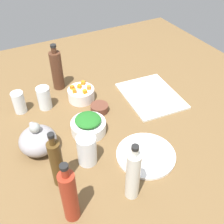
{
  "coord_description": "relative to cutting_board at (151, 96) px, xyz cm",
  "views": [
    {
      "loc": [
        -80.87,
        42.04,
        85.13
      ],
      "look_at": [
        0.0,
        0.0,
        8.0
      ],
      "focal_mm": 42.46,
      "sensor_mm": 36.0,
      "label": 1
    }
  ],
  "objects": [
    {
      "name": "tabletop",
      "position": [
        -7.09,
        26.31,
        -2.0
      ],
      "size": [
        190.0,
        190.0,
        3.0
      ],
      "primitive_type": "cube",
      "color": "brown",
      "rests_on": "ground"
    },
    {
      "name": "cutting_board",
      "position": [
        0.0,
        0.0,
        0.0
      ],
      "size": [
        34.62,
        28.46,
        1.0
      ],
      "primitive_type": "cube",
      "rotation": [
        0.0,
        0.0,
        -0.08
      ],
      "color": "silver",
      "rests_on": "tabletop"
    },
    {
      "name": "plate_tofu",
      "position": [
        -32.3,
        24.13,
        0.1
      ],
      "size": [
        23.71,
        23.71,
        1.2
      ],
      "primitive_type": "cylinder",
      "color": "white",
      "rests_on": "tabletop"
    },
    {
      "name": "bowl_greens",
      "position": [
        -8.85,
        38.78,
        2.18
      ],
      "size": [
        15.23,
        15.23,
        5.35
      ],
      "primitive_type": "cylinder",
      "color": "white",
      "rests_on": "tabletop"
    },
    {
      "name": "bowl_carrots",
      "position": [
        14.37,
        32.62,
        2.57
      ],
      "size": [
        13.22,
        13.22,
        6.15
      ],
      "primitive_type": "cylinder",
      "color": "white",
      "rests_on": "tabletop"
    },
    {
      "name": "bowl_small_side",
      "position": [
        1.63,
        28.55,
        1.29
      ],
      "size": [
        8.51,
        8.51,
        3.59
      ],
      "primitive_type": "cylinder",
      "color": "brown",
      "rests_on": "tabletop"
    },
    {
      "name": "teapot",
      "position": [
        -9.34,
        60.83,
        5.0
      ],
      "size": [
        16.86,
        15.0,
        14.39
      ],
      "color": "gray",
      "rests_on": "tabletop"
    },
    {
      "name": "bottle_0",
      "position": [
        -44.53,
        38.08,
        10.28
      ],
      "size": [
        4.81,
        4.81,
        24.6
      ],
      "color": "silver",
      "rests_on": "tabletop"
    },
    {
      "name": "bottle_1",
      "position": [
        -42.52,
        59.24,
        10.71
      ],
      "size": [
        5.04,
        5.04,
        25.85
      ],
      "color": "maroon",
      "rests_on": "tabletop"
    },
    {
      "name": "bottle_2",
      "position": [
        29.72,
        39.18,
        10.3
      ],
      "size": [
        5.93,
        5.93,
        24.81
      ],
      "color": "#4D2C1C",
      "rests_on": "tabletop"
    },
    {
      "name": "bottle_3",
      "position": [
        -28.2,
        58.54,
        10.11
      ],
      "size": [
        4.46,
        4.46,
        24.58
      ],
      "color": "#4C3415",
      "rests_on": "tabletop"
    },
    {
      "name": "drinking_glass_0",
      "position": [
        18.91,
        62.05,
        4.88
      ],
      "size": [
        5.78,
        5.78,
        10.76
      ],
      "primitive_type": "cylinder",
      "color": "white",
      "rests_on": "tabletop"
    },
    {
      "name": "drinking_glass_1",
      "position": [
        -23.89,
        45.79,
        5.88
      ],
      "size": [
        7.49,
        7.49,
        12.76
      ],
      "primitive_type": "cylinder",
      "color": "white",
      "rests_on": "tabletop"
    },
    {
      "name": "drinking_glass_2",
      "position": [
        16.4,
        50.65,
        5.19
      ],
      "size": [
        6.39,
        6.39,
        11.37
      ],
      "primitive_type": "cylinder",
      "color": "white",
      "rests_on": "tabletop"
    },
    {
      "name": "carrot_cube_0",
      "position": [
        16.58,
        36.22,
        6.55
      ],
      "size": [
        2.42,
        2.42,
        1.8
      ],
      "primitive_type": "cube",
      "rotation": [
        0.0,
        0.0,
        0.47
      ],
      "color": "orange",
      "rests_on": "bowl_carrots"
    },
    {
      "name": "carrot_cube_1",
      "position": [
        15.81,
        32.68,
        6.55
      ],
      "size": [
        2.54,
        2.54,
        1.8
      ],
      "primitive_type": "cube",
      "rotation": [
        0.0,
        0.0,
        2.44
      ],
      "color": "orange",
      "rests_on": "bowl_carrots"
    },
    {
      "name": "carrot_cube_2",
      "position": [
        17.79,
        29.79,
        6.55
      ],
      "size": [
        2.54,
        2.54,
        1.8
      ],
      "primitive_type": "cube",
      "rotation": [
        0.0,
        0.0,
        2.28
      ],
      "color": "orange",
      "rests_on": "bowl_carrots"
    },
    {
      "name": "carrot_cube_3",
      "position": [
        13.32,
        36.35,
        6.55
      ],
      "size": [
        2.19,
        2.19,
        1.8
      ],
      "primitive_type": "cube",
      "rotation": [
        0.0,
        0.0,
        1.32
      ],
      "color": "orange",
      "rests_on": "bowl_carrots"
    },
    {
      "name": "carrot_cube_4",
      "position": [
        10.45,
        32.03,
        6.55
      ],
      "size": [
        1.92,
        1.92,
        1.8
      ],
      "primitive_type": "cube",
      "rotation": [
        0.0,
        0.0,
        0.07
      ],
      "color": "orange",
      "rests_on": "bowl_carrots"
    },
    {
      "name": "carrot_cube_5",
      "position": [
        12.67,
        28.9,
        6.55
      ],
      "size": [
        2.46,
        2.46,
        1.8
      ],
      "primitive_type": "cube",
      "rotation": [
        0.0,
        0.0,
        2.61
      ],
      "color": "orange",
      "rests_on": "bowl_carrots"
    },
    {
      "name": "chopped_greens_mound",
      "position": [
        -8.85,
        38.78,
        6.36
      ],
      "size": [
        15.9,
        15.9,
        3.01
      ],
      "primitive_type": "ellipsoid",
      "rotation": [
        0.0,
        0.0,
        0.84
      ],
      "color": "#216622",
      "rests_on": "bowl_greens"
    },
    {
      "name": "tofu_cube_0",
      "position": [
        -33.86,
        19.33,
        1.8
      ],
      "size": [
        3.08,
        3.08,
        2.2
      ],
      "primitive_type": "cube",
      "rotation": [
        0.0,
        0.0,
        0.65
      ],
      "color": "white",
      "rests_on": "plate_tofu"
    },
    {
      "name": "tofu_cube_1",
      "position": [
        -28.99,
        24.36,
        1.8
      ],
      "size": [
        3.1,
        3.1,
        2.2
      ],
      "primitive_type": "cube",
      "rotation": [
        0.0,
        0.0,
        0.89
      ],
      "color": "white",
      "rests_on": "plate_tofu"
    },
    {
      "name": "tofu_cube_2",
      "position": [
        -28.49,
        20.51,
        1.8
      ],
      "size": [
        2.86,
        2.86,
        2.2
      ],
      "primitive_type": "cube",
      "rotation": [
        0.0,
        0.0,
        1.19
      ],
      "color": "#F4E6CA",
      "rests_on": "plate_tofu"
    },
    {
      "name": "tofu_cube_3",
      "position": [
        -34.19,
        26.32,
        1.8
      ],
      "size": [
        3.03,
        3.03,
        2.2
      ],
      "primitive_type": "cube",
      "rotation": [
        0.0,
        0.0,
        2.13
      ],
      "color": "white",
      "rests_on": "plate_tofu"
    },
    {
      "name": "tofu_cube_4",
      "position": [
        -35.69,
        22.48,
        1.8
      ],
      "size": [
        3.1,
        3.1,
        2.2
      ],
      "primitive_type": "cube",
      "rotation": [
        0.0,
        0.0,
        2.42
      ],
      "color": "white",
      "rests_on": "plate_tofu"
    },
    {
      "name": "dumpling_0",
      "position": [
        -0.99,
        1.08,
        1.71
      ],
      "size": [
        4.89,
        5.16,
        2.42
      ],
      "primitive_type": "pyramid",
      "rotation": [
        0.0,
        0.0,
        4.47
      ],
      "color": "beige",
      "rests_on": "cutting_board"
    },
    {
      "name": "dumpling_1",
      "position": [
        -10.25,
        1.97,
        1.78
      ],
      "size": [
        5.84,
        6.11,
        2.56
      ],
      "primitive_type": "pyramid",
      "rotation": [
        0.0,
        0.0,
        1.18
      ],
      "color": "beige",
      "rests_on": "cutting_board"
    },
    {
      "name": "dumpling_2",
      "position": [
        -9.58,
        -4.61,
        1.64
      ],
      "size": [
        6.93,
        7.08,
        2.28
      ],
      "primitive_type": "pyramid",
      "rotation": [
        0.0,
        0.0,
        4.25
      ],
      "color": "beige",
      "rests_on": "cutting_board"
    },
    {
      "name": "dumpling_3",
      "position": [
        11.1,
        0.12,
        1.83
      ],
      "size": [
        7.02,
        6.97,
        2.65
      ],
      "primitive_type": "pyramid",
      "rotation": [
        0.0,
        0.0,
        3.87
      ],
      "color": "beige",
      "rests_on": "cutting_board"
    }
  ]
}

